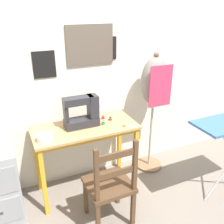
{
  "coord_description": "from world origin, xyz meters",
  "views": [
    {
      "loc": [
        -0.68,
        -1.91,
        1.89
      ],
      "look_at": [
        0.29,
        0.21,
        0.88
      ],
      "focal_mm": 40.0,
      "sensor_mm": 36.0,
      "label": 1
    }
  ],
  "objects_px": {
    "sewing_machine": "(83,112)",
    "thread_spool_near_machine": "(104,123)",
    "scissors": "(127,126)",
    "thread_spool_mid_table": "(103,117)",
    "wooden_chair": "(110,185)",
    "dress_form": "(154,88)",
    "fabric_bowl": "(45,138)",
    "thread_spool_far_edge": "(110,119)"
  },
  "relations": [
    {
      "from": "thread_spool_mid_table",
      "to": "thread_spool_far_edge",
      "type": "distance_m",
      "value": 0.09
    },
    {
      "from": "fabric_bowl",
      "to": "dress_form",
      "type": "xyz_separation_m",
      "value": [
        1.26,
        0.18,
        0.25
      ]
    },
    {
      "from": "fabric_bowl",
      "to": "thread_spool_near_machine",
      "type": "relative_size",
      "value": 3.46
    },
    {
      "from": "thread_spool_mid_table",
      "to": "fabric_bowl",
      "type": "bearing_deg",
      "value": -162.63
    },
    {
      "from": "thread_spool_near_machine",
      "to": "thread_spool_far_edge",
      "type": "xyz_separation_m",
      "value": [
        0.1,
        0.06,
        -0.0
      ]
    },
    {
      "from": "sewing_machine",
      "to": "thread_spool_near_machine",
      "type": "relative_size",
      "value": 8.13
    },
    {
      "from": "dress_form",
      "to": "scissors",
      "type": "bearing_deg",
      "value": -152.37
    },
    {
      "from": "fabric_bowl",
      "to": "thread_spool_far_edge",
      "type": "bearing_deg",
      "value": 10.99
    },
    {
      "from": "thread_spool_far_edge",
      "to": "wooden_chair",
      "type": "relative_size",
      "value": 0.04
    },
    {
      "from": "thread_spool_mid_table",
      "to": "thread_spool_far_edge",
      "type": "height_order",
      "value": "thread_spool_mid_table"
    },
    {
      "from": "sewing_machine",
      "to": "dress_form",
      "type": "relative_size",
      "value": 0.25
    },
    {
      "from": "scissors",
      "to": "thread_spool_mid_table",
      "type": "bearing_deg",
      "value": 120.7
    },
    {
      "from": "thread_spool_mid_table",
      "to": "sewing_machine",
      "type": "bearing_deg",
      "value": -165.1
    },
    {
      "from": "thread_spool_far_edge",
      "to": "sewing_machine",
      "type": "bearing_deg",
      "value": 179.36
    },
    {
      "from": "scissors",
      "to": "wooden_chair",
      "type": "relative_size",
      "value": 0.16
    },
    {
      "from": "thread_spool_near_machine",
      "to": "thread_spool_far_edge",
      "type": "bearing_deg",
      "value": 30.12
    },
    {
      "from": "scissors",
      "to": "wooden_chair",
      "type": "height_order",
      "value": "wooden_chair"
    },
    {
      "from": "thread_spool_near_machine",
      "to": "scissors",
      "type": "bearing_deg",
      "value": -34.23
    },
    {
      "from": "scissors",
      "to": "thread_spool_far_edge",
      "type": "relative_size",
      "value": 3.8
    },
    {
      "from": "fabric_bowl",
      "to": "dress_form",
      "type": "bearing_deg",
      "value": 8.08
    },
    {
      "from": "sewing_machine",
      "to": "thread_spool_near_machine",
      "type": "distance_m",
      "value": 0.24
    },
    {
      "from": "wooden_chair",
      "to": "dress_form",
      "type": "xyz_separation_m",
      "value": [
        0.81,
        0.6,
        0.62
      ]
    },
    {
      "from": "scissors",
      "to": "thread_spool_far_edge",
      "type": "height_order",
      "value": "thread_spool_far_edge"
    },
    {
      "from": "wooden_chair",
      "to": "scissors",
      "type": "bearing_deg",
      "value": 45.79
    },
    {
      "from": "fabric_bowl",
      "to": "thread_spool_near_machine",
      "type": "distance_m",
      "value": 0.61
    },
    {
      "from": "wooden_chair",
      "to": "dress_form",
      "type": "bearing_deg",
      "value": 36.72
    },
    {
      "from": "scissors",
      "to": "thread_spool_near_machine",
      "type": "bearing_deg",
      "value": 145.77
    },
    {
      "from": "dress_form",
      "to": "thread_spool_far_edge",
      "type": "bearing_deg",
      "value": -175.71
    },
    {
      "from": "thread_spool_near_machine",
      "to": "wooden_chair",
      "type": "height_order",
      "value": "wooden_chair"
    },
    {
      "from": "thread_spool_far_edge",
      "to": "wooden_chair",
      "type": "distance_m",
      "value": 0.72
    },
    {
      "from": "fabric_bowl",
      "to": "thread_spool_near_machine",
      "type": "height_order",
      "value": "fabric_bowl"
    },
    {
      "from": "thread_spool_near_machine",
      "to": "thread_spool_mid_table",
      "type": "relative_size",
      "value": 1.03
    },
    {
      "from": "thread_spool_far_edge",
      "to": "dress_form",
      "type": "bearing_deg",
      "value": 4.29
    },
    {
      "from": "sewing_machine",
      "to": "thread_spool_far_edge",
      "type": "bearing_deg",
      "value": -0.64
    },
    {
      "from": "thread_spool_far_edge",
      "to": "wooden_chair",
      "type": "height_order",
      "value": "wooden_chair"
    },
    {
      "from": "thread_spool_far_edge",
      "to": "dress_form",
      "type": "height_order",
      "value": "dress_form"
    },
    {
      "from": "thread_spool_near_machine",
      "to": "dress_form",
      "type": "relative_size",
      "value": 0.03
    },
    {
      "from": "wooden_chair",
      "to": "dress_form",
      "type": "distance_m",
      "value": 1.18
    },
    {
      "from": "thread_spool_mid_table",
      "to": "thread_spool_far_edge",
      "type": "bearing_deg",
      "value": -50.72
    },
    {
      "from": "sewing_machine",
      "to": "fabric_bowl",
      "type": "bearing_deg",
      "value": -161.24
    },
    {
      "from": "thread_spool_near_machine",
      "to": "thread_spool_mid_table",
      "type": "xyz_separation_m",
      "value": [
        0.05,
        0.12,
        -0.0
      ]
    },
    {
      "from": "sewing_machine",
      "to": "dress_form",
      "type": "bearing_deg",
      "value": 2.59
    }
  ]
}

